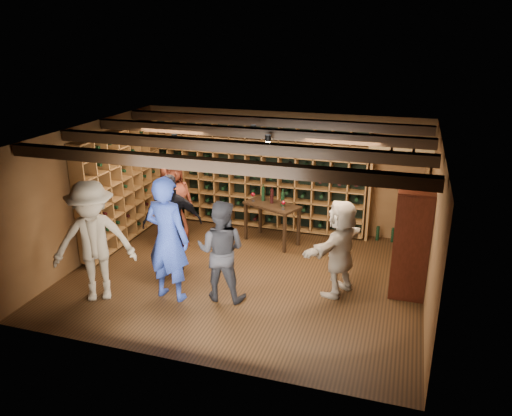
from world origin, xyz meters
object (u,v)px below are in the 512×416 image
(display_cabinet, at_px, (411,246))
(tasting_table, at_px, (272,208))
(guest_woman_black, at_px, (172,223))
(guest_khaki, at_px, (94,242))
(guest_beige, at_px, (340,248))
(guest_red_floral, at_px, (173,203))
(man_grey_suit, at_px, (221,251))
(man_blue_shirt, at_px, (168,239))

(display_cabinet, distance_m, tasting_table, 3.00)
(guest_woman_black, distance_m, tasting_table, 2.14)
(guest_khaki, xyz_separation_m, tasting_table, (2.05, 2.95, -0.25))
(guest_beige, relative_size, tasting_table, 1.32)
(display_cabinet, distance_m, guest_beige, 1.11)
(guest_red_floral, height_order, tasting_table, guest_red_floral)
(guest_red_floral, xyz_separation_m, guest_woman_black, (0.48, -1.00, -0.00))
(guest_woman_black, height_order, tasting_table, guest_woman_black)
(display_cabinet, relative_size, guest_khaki, 0.90)
(man_grey_suit, bearing_deg, guest_beige, -160.97)
(man_grey_suit, relative_size, guest_woman_black, 0.93)
(man_blue_shirt, distance_m, guest_khaki, 1.15)
(guest_woman_black, xyz_separation_m, tasting_table, (1.35, 1.66, -0.15))
(display_cabinet, relative_size, tasting_table, 1.44)
(man_grey_suit, distance_m, guest_khaki, 1.98)
(display_cabinet, height_order, tasting_table, display_cabinet)
(display_cabinet, height_order, guest_red_floral, guest_red_floral)
(guest_woman_black, bearing_deg, guest_beige, 153.10)
(guest_khaki, distance_m, guest_beige, 3.86)
(display_cabinet, bearing_deg, guest_red_floral, 170.96)
(man_blue_shirt, xyz_separation_m, guest_beige, (2.55, 0.94, -0.21))
(display_cabinet, relative_size, man_blue_shirt, 0.87)
(man_blue_shirt, relative_size, tasting_table, 1.67)
(display_cabinet, height_order, guest_woman_black, guest_woman_black)
(man_blue_shirt, bearing_deg, tasting_table, -102.86)
(guest_red_floral, relative_size, guest_beige, 1.10)
(man_blue_shirt, distance_m, guest_woman_black, 1.02)
(man_grey_suit, bearing_deg, guest_woman_black, -33.72)
(display_cabinet, relative_size, guest_red_floral, 0.99)
(man_grey_suit, distance_m, guest_woman_black, 1.37)
(guest_red_floral, bearing_deg, man_blue_shirt, -114.00)
(man_grey_suit, relative_size, tasting_table, 1.35)
(guest_red_floral, height_order, guest_woman_black, guest_red_floral)
(man_grey_suit, distance_m, guest_red_floral, 2.38)
(display_cabinet, bearing_deg, guest_beige, -165.62)
(display_cabinet, distance_m, man_grey_suit, 2.99)
(display_cabinet, xyz_separation_m, tasting_table, (-2.66, 1.38, -0.13))
(guest_woman_black, height_order, guest_khaki, guest_khaki)
(man_grey_suit, xyz_separation_m, tasting_table, (0.16, 2.36, -0.09))
(man_grey_suit, bearing_deg, man_blue_shirt, 13.07)
(guest_red_floral, distance_m, tasting_table, 1.95)
(guest_khaki, bearing_deg, man_grey_suit, -11.46)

